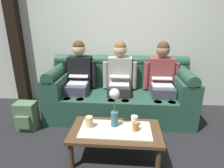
{
  "coord_description": "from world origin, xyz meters",
  "views": [
    {
      "loc": [
        0.1,
        -1.68,
        1.52
      ],
      "look_at": [
        -0.1,
        0.86,
        0.64
      ],
      "focal_mm": 29.63,
      "sensor_mm": 36.0,
      "label": 1
    }
  ],
  "objects_px": {
    "flower_vase": "(114,105)",
    "person_middle": "(120,77)",
    "person_right": "(162,78)",
    "backpack_left": "(26,116)",
    "cup_far_center": "(136,126)",
    "cup_near_left": "(134,121)",
    "coffee_table": "(115,133)",
    "couch": "(119,94)",
    "cup_near_right": "(89,122)",
    "person_left": "(79,76)"
  },
  "relations": [
    {
      "from": "flower_vase",
      "to": "person_middle",
      "type": "bearing_deg",
      "value": 89.0
    },
    {
      "from": "person_right",
      "to": "backpack_left",
      "type": "distance_m",
      "value": 2.12
    },
    {
      "from": "cup_far_center",
      "to": "cup_near_left",
      "type": "bearing_deg",
      "value": 96.18
    },
    {
      "from": "cup_near_left",
      "to": "coffee_table",
      "type": "bearing_deg",
      "value": -157.02
    },
    {
      "from": "couch",
      "to": "flower_vase",
      "type": "height_order",
      "value": "couch"
    },
    {
      "from": "couch",
      "to": "cup_near_right",
      "type": "xyz_separation_m",
      "value": [
        -0.3,
        -1.03,
        0.06
      ]
    },
    {
      "from": "couch",
      "to": "cup_near_right",
      "type": "bearing_deg",
      "value": -106.26
    },
    {
      "from": "person_right",
      "to": "flower_vase",
      "type": "relative_size",
      "value": 2.66
    },
    {
      "from": "cup_near_right",
      "to": "cup_near_left",
      "type": "bearing_deg",
      "value": 7.68
    },
    {
      "from": "couch",
      "to": "cup_near_left",
      "type": "bearing_deg",
      "value": -77.57
    },
    {
      "from": "coffee_table",
      "to": "cup_near_right",
      "type": "relative_size",
      "value": 7.86
    },
    {
      "from": "couch",
      "to": "person_right",
      "type": "relative_size",
      "value": 1.85
    },
    {
      "from": "person_right",
      "to": "cup_near_left",
      "type": "height_order",
      "value": "person_right"
    },
    {
      "from": "person_left",
      "to": "flower_vase",
      "type": "distance_m",
      "value": 1.18
    },
    {
      "from": "couch",
      "to": "backpack_left",
      "type": "bearing_deg",
      "value": -156.98
    },
    {
      "from": "coffee_table",
      "to": "flower_vase",
      "type": "distance_m",
      "value": 0.33
    },
    {
      "from": "flower_vase",
      "to": "cup_near_right",
      "type": "xyz_separation_m",
      "value": [
        -0.28,
        -0.05,
        -0.21
      ]
    },
    {
      "from": "flower_vase",
      "to": "cup_near_right",
      "type": "height_order",
      "value": "flower_vase"
    },
    {
      "from": "flower_vase",
      "to": "cup_near_right",
      "type": "bearing_deg",
      "value": -170.83
    },
    {
      "from": "coffee_table",
      "to": "cup_near_right",
      "type": "distance_m",
      "value": 0.32
    },
    {
      "from": "person_middle",
      "to": "backpack_left",
      "type": "relative_size",
      "value": 2.97
    },
    {
      "from": "flower_vase",
      "to": "cup_near_left",
      "type": "distance_m",
      "value": 0.31
    },
    {
      "from": "backpack_left",
      "to": "cup_near_right",
      "type": "bearing_deg",
      "value": -24.38
    },
    {
      "from": "person_middle",
      "to": "flower_vase",
      "type": "relative_size",
      "value": 2.66
    },
    {
      "from": "person_left",
      "to": "coffee_table",
      "type": "xyz_separation_m",
      "value": [
        0.67,
        -1.05,
        -0.35
      ]
    },
    {
      "from": "person_left",
      "to": "coffee_table",
      "type": "height_order",
      "value": "person_left"
    },
    {
      "from": "coffee_table",
      "to": "cup_far_center",
      "type": "height_order",
      "value": "cup_far_center"
    },
    {
      "from": "person_right",
      "to": "coffee_table",
      "type": "relative_size",
      "value": 1.2
    },
    {
      "from": "cup_near_right",
      "to": "cup_far_center",
      "type": "distance_m",
      "value": 0.52
    },
    {
      "from": "person_right",
      "to": "cup_near_right",
      "type": "height_order",
      "value": "person_right"
    },
    {
      "from": "cup_far_center",
      "to": "couch",
      "type": "bearing_deg",
      "value": 101.85
    },
    {
      "from": "flower_vase",
      "to": "cup_far_center",
      "type": "xyz_separation_m",
      "value": [
        0.24,
        -0.08,
        -0.22
      ]
    },
    {
      "from": "person_left",
      "to": "backpack_left",
      "type": "relative_size",
      "value": 2.97
    },
    {
      "from": "backpack_left",
      "to": "flower_vase",
      "type": "bearing_deg",
      "value": -17.76
    },
    {
      "from": "person_middle",
      "to": "backpack_left",
      "type": "bearing_deg",
      "value": -157.13
    },
    {
      "from": "person_middle",
      "to": "person_right",
      "type": "xyz_separation_m",
      "value": [
        0.67,
        0.0,
        -0.0
      ]
    },
    {
      "from": "couch",
      "to": "flower_vase",
      "type": "xyz_separation_m",
      "value": [
        -0.02,
        -0.98,
        0.26
      ]
    },
    {
      "from": "couch",
      "to": "coffee_table",
      "type": "bearing_deg",
      "value": -90.0
    },
    {
      "from": "person_middle",
      "to": "cup_near_left",
      "type": "height_order",
      "value": "person_middle"
    },
    {
      "from": "cup_near_left",
      "to": "cup_far_center",
      "type": "relative_size",
      "value": 1.21
    },
    {
      "from": "person_left",
      "to": "flower_vase",
      "type": "xyz_separation_m",
      "value": [
        0.65,
        -0.98,
        -0.02
      ]
    },
    {
      "from": "cup_near_right",
      "to": "person_left",
      "type": "bearing_deg",
      "value": 109.61
    },
    {
      "from": "couch",
      "to": "person_middle",
      "type": "bearing_deg",
      "value": -90.0
    },
    {
      "from": "cup_near_left",
      "to": "backpack_left",
      "type": "relative_size",
      "value": 0.3
    },
    {
      "from": "person_right",
      "to": "backpack_left",
      "type": "relative_size",
      "value": 2.97
    },
    {
      "from": "flower_vase",
      "to": "couch",
      "type": "bearing_deg",
      "value": 89.0
    },
    {
      "from": "cup_near_left",
      "to": "cup_far_center",
      "type": "distance_m",
      "value": 0.1
    },
    {
      "from": "couch",
      "to": "flower_vase",
      "type": "bearing_deg",
      "value": -91.0
    },
    {
      "from": "cup_near_left",
      "to": "couch",
      "type": "bearing_deg",
      "value": 102.43
    },
    {
      "from": "flower_vase",
      "to": "person_right",
      "type": "bearing_deg",
      "value": 55.14
    }
  ]
}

